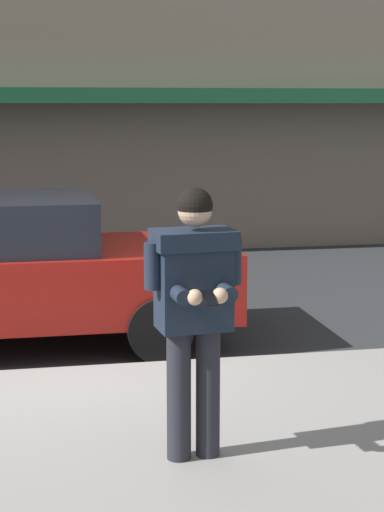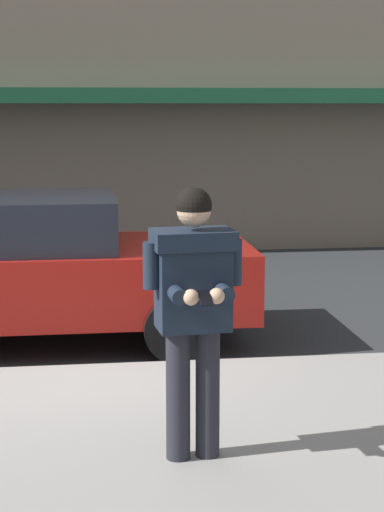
% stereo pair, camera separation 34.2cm
% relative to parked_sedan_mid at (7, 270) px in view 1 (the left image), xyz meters
% --- Properties ---
extents(ground_plane, '(80.00, 80.00, 0.00)m').
position_rel_parked_sedan_mid_xyz_m(ground_plane, '(0.33, -1.10, -0.79)').
color(ground_plane, '#2B2D30').
extents(sidewalk, '(32.00, 5.30, 0.14)m').
position_rel_parked_sedan_mid_xyz_m(sidewalk, '(1.33, -3.95, -0.72)').
color(sidewalk, gray).
rests_on(sidewalk, ground).
extents(curb_paint_line, '(28.00, 0.12, 0.01)m').
position_rel_parked_sedan_mid_xyz_m(curb_paint_line, '(1.33, -1.05, -0.79)').
color(curb_paint_line, silver).
rests_on(curb_paint_line, ground).
extents(parked_sedan_mid, '(4.51, 1.94, 1.54)m').
position_rel_parked_sedan_mid_xyz_m(parked_sedan_mid, '(0.00, 0.00, 0.00)').
color(parked_sedan_mid, maroon).
rests_on(parked_sedan_mid, ground).
extents(man_texting_on_phone, '(0.65, 0.61, 1.81)m').
position_rel_parked_sedan_mid_xyz_m(man_texting_on_phone, '(1.26, -3.48, 0.46)').
color(man_texting_on_phone, '#23232B').
rests_on(man_texting_on_phone, sidewalk).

